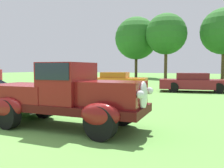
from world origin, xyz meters
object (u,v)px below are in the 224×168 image
at_px(show_car_orange, 117,80).
at_px(feature_pickup_truck, 66,94).
at_px(show_car_lime, 70,79).
at_px(show_car_burgundy, 194,83).

bearing_deg(show_car_orange, feature_pickup_truck, -68.24).
distance_m(feature_pickup_truck, show_car_orange, 11.62).
bearing_deg(feature_pickup_truck, show_car_lime, 129.26).
bearing_deg(show_car_burgundy, show_car_lime, 179.39).
bearing_deg(show_car_lime, show_car_orange, -4.49).
height_order(feature_pickup_truck, show_car_orange, feature_pickup_truck).
distance_m(feature_pickup_truck, show_car_burgundy, 11.14).
bearing_deg(feature_pickup_truck, show_car_orange, 111.76).
bearing_deg(show_car_lime, show_car_burgundy, -0.61).
bearing_deg(feature_pickup_truck, show_car_burgundy, 83.50).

